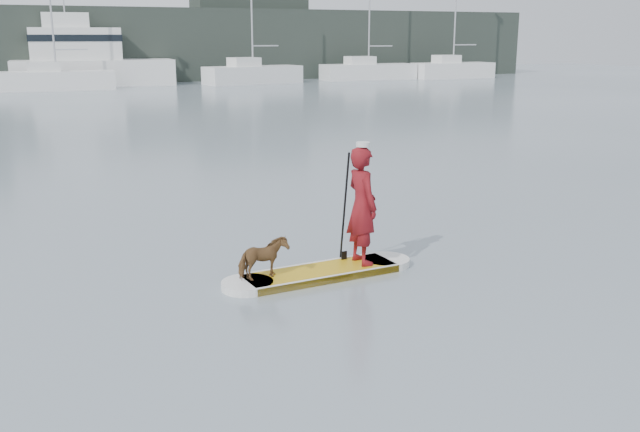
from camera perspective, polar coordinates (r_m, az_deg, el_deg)
name	(u,v)px	position (r m, az deg, el deg)	size (l,w,h in m)	color
ground	(223,290)	(10.95, -7.73, -5.91)	(140.00, 140.00, 0.00)	slate
paddleboard	(320,273)	(11.44, 0.00, -4.57)	(3.29, 0.99, 0.12)	#C49812
paddler	(362,206)	(11.52, 3.39, 0.83)	(0.70, 0.46, 1.92)	maroon
white_cap	(363,144)	(11.33, 3.46, 5.75)	(0.22, 0.22, 0.07)	silver
dog	(263,259)	(10.92, -4.57, -3.41)	(0.35, 0.77, 0.65)	brown
paddle	(344,220)	(11.74, 1.97, -0.33)	(0.10, 0.30, 2.00)	black
sailboat_d	(56,78)	(54.65, -20.37, 10.29)	(7.97, 2.88, 11.56)	white
sailboat_e	(252,73)	(58.57, -5.44, 11.30)	(8.23, 3.89, 11.46)	white
sailboat_f	(368,70)	(63.94, 3.84, 11.60)	(8.45, 2.54, 12.63)	white
motor_yacht_a	(86,59)	(58.57, -18.23, 11.84)	(12.14, 4.39, 7.17)	white
shore_mass	(40,45)	(62.99, -21.49, 12.59)	(90.00, 6.00, 6.00)	#212923
shore_building_east	(250,33)	(67.20, -5.65, 14.38)	(10.00, 4.00, 8.00)	#212923
sailboat_g	(452,68)	(67.06, 10.54, 11.55)	(7.46, 2.61, 13.15)	white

